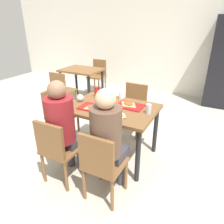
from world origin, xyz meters
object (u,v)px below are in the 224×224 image
at_px(person_in_brown_jacket, 108,136).
at_px(plastic_cup_b, 101,114).
at_px(chair_near_right, 101,163).
at_px(tray_red_near, 93,107).
at_px(background_chair_near, 62,89).
at_px(pizza_slice_b, 129,104).
at_px(pizza_slice_c, 106,99).
at_px(paper_plate_center, 109,99).
at_px(pizza_slice_d, 117,115).
at_px(chair_near_left, 57,148).
at_px(paper_plate_near_edge, 116,116).
at_px(pizza_slice_a, 92,107).
at_px(chair_far_side, 134,105).
at_px(condiment_bottle, 96,92).
at_px(background_chair_far, 98,73).
at_px(background_table, 82,74).
at_px(main_table, 112,114).
at_px(chair_left_end, 58,111).
at_px(plastic_cup_a, 121,95).
at_px(person_in_red, 63,124).
at_px(tray_red_far, 130,106).
at_px(soda_can, 149,109).
at_px(foil_bundle, 80,98).

relative_size(person_in_brown_jacket, plastic_cup_b, 12.46).
height_order(chair_near_right, tray_red_near, chair_near_right).
bearing_deg(background_chair_near, pizza_slice_b, -23.13).
bearing_deg(pizza_slice_c, paper_plate_center, 51.18).
bearing_deg(pizza_slice_d, chair_near_left, -130.33).
distance_m(tray_red_near, pizza_slice_b, 0.48).
bearing_deg(background_chair_near, tray_red_near, -36.28).
distance_m(paper_plate_near_edge, pizza_slice_a, 0.39).
xyz_separation_m(chair_far_side, pizza_slice_c, (-0.20, -0.59, 0.28)).
bearing_deg(person_in_brown_jacket, condiment_bottle, 127.30).
height_order(condiment_bottle, background_chair_far, condiment_bottle).
xyz_separation_m(paper_plate_center, background_table, (-1.50, 1.44, -0.13)).
bearing_deg(tray_red_near, main_table, 35.13).
distance_m(chair_left_end, condiment_bottle, 0.72).
bearing_deg(tray_red_near, paper_plate_near_edge, -12.22).
relative_size(chair_left_end, plastic_cup_a, 8.36).
distance_m(tray_red_near, paper_plate_near_edge, 0.39).
distance_m(person_in_red, tray_red_far, 0.92).
height_order(paper_plate_near_edge, pizza_slice_c, pizza_slice_c).
distance_m(soda_can, foil_bundle, 0.99).
relative_size(person_in_red, paper_plate_near_edge, 5.66).
xyz_separation_m(soda_can, background_chair_far, (-2.17, 2.38, -0.33)).
xyz_separation_m(pizza_slice_a, soda_can, (0.71, 0.19, 0.04)).
bearing_deg(background_chair_near, pizza_slice_d, -31.94).
xyz_separation_m(person_in_brown_jacket, paper_plate_near_edge, (-0.12, 0.43, 0.02)).
xyz_separation_m(chair_left_end, pizza_slice_a, (0.75, -0.17, 0.29)).
bearing_deg(person_in_brown_jacket, foil_bundle, 141.15).
relative_size(chair_near_right, plastic_cup_b, 8.36).
height_order(chair_left_end, paper_plate_near_edge, chair_left_end).
distance_m(chair_left_end, plastic_cup_a, 1.05).
relative_size(pizza_slice_c, background_chair_far, 0.25).
height_order(tray_red_far, plastic_cup_a, plastic_cup_a).
xyz_separation_m(chair_far_side, foil_bundle, (-0.50, -0.82, 0.31)).
bearing_deg(main_table, background_chair_near, 150.81).
height_order(plastic_cup_a, plastic_cup_b, same).
height_order(person_in_red, background_table, person_in_red).
distance_m(person_in_red, paper_plate_center, 0.89).
xyz_separation_m(main_table, condiment_bottle, (-0.38, 0.23, 0.18)).
relative_size(person_in_red, tray_red_far, 3.46).
bearing_deg(paper_plate_center, pizza_slice_a, -95.60).
relative_size(soda_can, condiment_bottle, 0.76).
relative_size(pizza_slice_c, background_chair_near, 0.25).
bearing_deg(tray_red_far, foil_bundle, -168.40).
bearing_deg(pizza_slice_a, tray_red_near, 67.53).
xyz_separation_m(chair_near_left, plastic_cup_a, (0.26, 1.14, 0.31)).
xyz_separation_m(tray_red_near, pizza_slice_d, (0.39, -0.08, 0.01)).
height_order(person_in_brown_jacket, paper_plate_center, person_in_brown_jacket).
relative_size(person_in_red, plastic_cup_b, 12.46).
xyz_separation_m(paper_plate_center, paper_plate_near_edge, (0.35, -0.45, 0.00)).
distance_m(pizza_slice_a, foil_bundle, 0.32).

